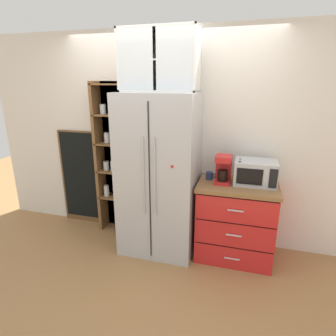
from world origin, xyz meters
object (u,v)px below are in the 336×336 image
bottle_cobalt (239,175)px  mug_navy (209,176)px  coffee_maker (223,169)px  chalkboard_menu (81,177)px  bottle_amber (239,172)px  microwave (255,172)px  refrigerator (160,175)px

bottle_cobalt → mug_navy: bearing=161.6°
coffee_maker → chalkboard_menu: (-1.97, 0.26, -0.38)m
bottle_amber → chalkboard_menu: chalkboard_menu is taller
chalkboard_menu → bottle_amber: bearing=-5.2°
microwave → bottle_amber: size_ratio=1.67×
refrigerator → mug_navy: 0.57m
refrigerator → mug_navy: (0.56, 0.12, 0.01)m
microwave → mug_navy: microwave is taller
mug_navy → bottle_cobalt: bearing=-18.4°
mug_navy → microwave: bearing=-2.2°
microwave → bottle_amber: bearing=172.3°
bottle_cobalt → microwave: bearing=28.0°
mug_navy → bottle_cobalt: 0.35m
microwave → mug_navy: (-0.49, 0.02, -0.09)m
bottle_cobalt → bottle_amber: bearing=90.0°
mug_navy → refrigerator: bearing=-168.2°
microwave → mug_navy: bearing=177.8°
microwave → mug_navy: 0.50m
bottle_cobalt → coffee_maker: bearing=164.5°
refrigerator → chalkboard_menu: 1.33m
microwave → refrigerator: bearing=-174.7°
refrigerator → microwave: 1.06m
mug_navy → chalkboard_menu: (-1.82, 0.20, -0.26)m
microwave → coffee_maker: size_ratio=1.42×
microwave → chalkboard_menu: (-2.31, 0.22, -0.35)m
microwave → chalkboard_menu: size_ratio=0.33×
coffee_maker → mug_navy: (-0.15, 0.06, -0.11)m
coffee_maker → bottle_cobalt: 0.18m
coffee_maker → bottle_amber: 0.19m
microwave → coffee_maker: 0.34m
mug_navy → chalkboard_menu: bearing=173.7°
microwave → bottle_cobalt: size_ratio=1.64×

